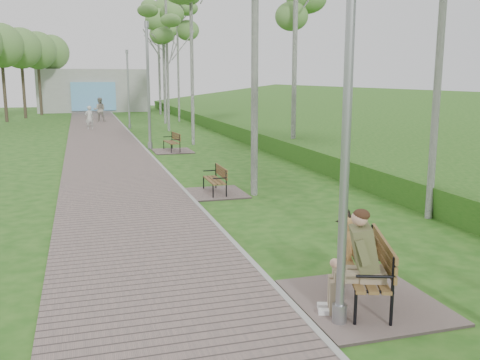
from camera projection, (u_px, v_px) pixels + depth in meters
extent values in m
cube|color=#6C5C57|center=(106.00, 150.00, 24.31)|extent=(3.50, 67.00, 0.04)
cube|color=#999993|center=(145.00, 148.00, 24.80)|extent=(0.10, 67.00, 0.05)
cube|color=#4F7F2C|center=(389.00, 143.00, 26.76)|extent=(14.00, 70.00, 1.60)
cube|color=#9E9E99|center=(93.00, 90.00, 51.76)|extent=(10.00, 5.00, 4.00)
cube|color=#63A6DC|center=(94.00, 96.00, 49.41)|extent=(4.00, 0.20, 2.60)
cube|color=#6C5C57|center=(365.00, 301.00, 7.86)|extent=(2.01, 2.23, 0.04)
cube|color=brown|center=(364.00, 271.00, 7.76)|extent=(1.05, 1.74, 0.04)
cube|color=brown|center=(383.00, 251.00, 7.68)|extent=(0.62, 1.59, 0.37)
cube|color=#6C5C57|center=(216.00, 193.00, 15.20)|extent=(1.59, 1.77, 0.04)
cube|color=brown|center=(214.00, 180.00, 15.11)|extent=(0.42, 1.33, 0.04)
cube|color=brown|center=(221.00, 171.00, 15.12)|extent=(0.05, 1.33, 0.29)
cube|color=#6C5C57|center=(173.00, 151.00, 23.80)|extent=(1.68, 1.87, 0.04)
cube|color=brown|center=(171.00, 142.00, 23.71)|extent=(0.56, 1.44, 0.04)
cube|color=brown|center=(176.00, 136.00, 23.75)|extent=(0.17, 1.40, 0.31)
cylinder|color=gray|center=(339.00, 315.00, 7.14)|extent=(0.20, 0.20, 0.29)
cylinder|color=gray|center=(346.00, 143.00, 6.70)|extent=(0.12, 0.12, 4.91)
cylinder|color=gray|center=(150.00, 146.00, 24.57)|extent=(0.22, 0.22, 0.33)
cylinder|color=gray|center=(148.00, 89.00, 24.08)|extent=(0.13, 0.13, 5.50)
cylinder|color=gray|center=(146.00, 24.00, 23.54)|extent=(0.20, 0.20, 0.27)
cylinder|color=gray|center=(130.00, 126.00, 34.35)|extent=(0.19, 0.19, 0.29)
cylinder|color=gray|center=(128.00, 91.00, 33.93)|extent=(0.11, 0.11, 4.78)
cylinder|color=gray|center=(127.00, 52.00, 33.46)|extent=(0.17, 0.17, 0.24)
imported|color=beige|center=(89.00, 118.00, 33.56)|extent=(0.64, 0.53, 1.50)
imported|color=gray|center=(100.00, 110.00, 39.31)|extent=(0.93, 0.76, 1.79)
cylinder|color=silver|center=(440.00, 51.00, 11.86)|extent=(0.16, 0.16, 7.65)
cylinder|color=silver|center=(255.00, 11.00, 14.11)|extent=(0.19, 0.19, 9.99)
cylinder|color=silver|center=(295.00, 59.00, 21.15)|extent=(0.18, 0.18, 7.96)
cylinder|color=silver|center=(192.00, 41.00, 25.31)|extent=(0.19, 0.19, 9.89)
cylinder|color=silver|center=(167.00, 64.00, 32.09)|extent=(0.18, 0.18, 8.01)
ellipsoid|color=#629146|center=(166.00, 20.00, 31.61)|extent=(2.61, 2.61, 3.53)
cylinder|color=silver|center=(178.00, 57.00, 39.09)|extent=(0.19, 0.19, 9.40)
ellipsoid|color=#629146|center=(177.00, 14.00, 38.52)|extent=(2.68, 2.68, 4.14)
cylinder|color=silver|center=(164.00, 64.00, 37.40)|extent=(0.20, 0.20, 8.27)
ellipsoid|color=#629146|center=(163.00, 25.00, 36.90)|extent=(2.85, 2.85, 3.64)
cylinder|color=silver|center=(159.00, 58.00, 46.55)|extent=(0.18, 0.18, 9.84)
ellipsoid|color=#629146|center=(158.00, 20.00, 45.95)|extent=(2.58, 2.58, 4.33)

